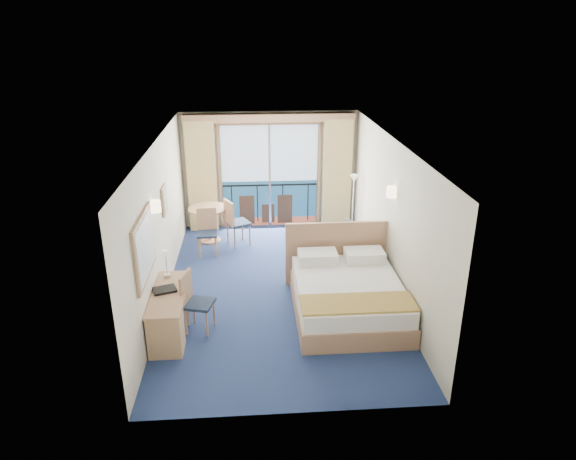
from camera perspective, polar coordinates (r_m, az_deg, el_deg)
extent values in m
plane|color=navy|center=(9.44, -1.13, -6.51)|extent=(6.50, 6.50, 0.00)
cube|color=beige|center=(11.98, -2.06, 6.68)|extent=(4.00, 0.02, 2.70)
cube|color=beige|center=(5.95, 0.56, -9.96)|extent=(4.00, 0.02, 2.70)
cube|color=beige|center=(9.01, -14.07, 0.81)|extent=(0.02, 6.50, 2.70)
cube|color=beige|center=(9.20, 11.41, 1.48)|extent=(0.02, 6.50, 2.70)
cube|color=silver|center=(8.49, -1.27, 9.79)|extent=(4.00, 6.50, 0.02)
cube|color=navy|center=(12.17, -2.00, 3.04)|extent=(2.20, 0.02, 1.08)
cube|color=#A2BAD5|center=(11.84, -2.08, 8.55)|extent=(2.20, 0.02, 1.32)
cube|color=#9E4831|center=(12.33, -1.97, 1.02)|extent=(2.20, 0.02, 0.20)
cube|color=black|center=(12.03, -2.03, 5.02)|extent=(2.20, 0.02, 0.04)
cube|color=tan|center=(11.69, -2.12, 11.88)|extent=(2.36, 0.03, 0.12)
cube|color=tan|center=(11.99, -7.57, 5.77)|extent=(0.06, 0.03, 2.40)
cube|color=tan|center=(12.07, 3.45, 6.03)|extent=(0.06, 0.03, 2.40)
cube|color=silver|center=(11.97, -2.04, 5.92)|extent=(0.05, 0.02, 2.40)
cube|color=#332217|center=(12.23, -0.35, 2.36)|extent=(0.35, 0.02, 0.70)
cube|color=#332217|center=(12.21, -4.57, 2.25)|extent=(0.35, 0.02, 0.70)
cube|color=#332217|center=(12.25, -2.22, 1.87)|extent=(0.30, 0.02, 0.45)
cube|color=black|center=(12.17, -6.24, 2.87)|extent=(0.02, 0.01, 0.90)
cube|color=black|center=(12.17, -3.41, 2.95)|extent=(0.03, 0.01, 0.90)
cube|color=black|center=(12.19, -0.59, 3.03)|extent=(0.03, 0.01, 0.90)
cube|color=black|center=(12.24, 2.22, 3.09)|extent=(0.02, 0.01, 0.90)
cube|color=#CFBF72|center=(11.86, -9.55, 5.86)|extent=(0.65, 0.22, 2.55)
cube|color=#CFBF72|center=(11.98, 5.46, 6.22)|extent=(0.65, 0.22, 2.55)
cube|color=tan|center=(11.56, -2.11, 12.37)|extent=(3.80, 0.25, 0.18)
cube|color=tan|center=(7.56, -15.68, -1.85)|extent=(0.04, 1.25, 0.95)
cube|color=#AFB9C2|center=(7.56, -15.51, -1.84)|extent=(0.01, 1.12, 0.82)
cube|color=tan|center=(9.34, -13.57, 3.24)|extent=(0.03, 0.42, 0.52)
cube|color=gray|center=(9.33, -13.45, 3.24)|extent=(0.01, 0.34, 0.44)
cylinder|color=#FFE7B2|center=(8.27, -14.54, 2.56)|extent=(0.18, 0.18, 0.18)
cylinder|color=#FFE7B2|center=(8.88, 11.46, 4.16)|extent=(0.18, 0.18, 0.18)
cube|color=tan|center=(8.64, 6.66, -8.33)|extent=(1.75, 2.18, 0.33)
cube|color=white|center=(8.49, 6.75, -6.58)|extent=(1.68, 2.12, 0.27)
cube|color=tan|center=(7.81, 7.76, -8.06)|extent=(1.73, 0.60, 0.03)
cube|color=white|center=(9.01, 3.30, -3.02)|extent=(0.68, 0.44, 0.20)
cube|color=white|center=(9.15, 8.47, -2.83)|extent=(0.68, 0.44, 0.20)
cube|color=tan|center=(9.44, 5.51, -2.55)|extent=(1.91, 0.07, 1.20)
cube|color=tan|center=(9.92, 8.89, -3.38)|extent=(0.46, 0.44, 0.60)
cube|color=silver|center=(9.80, 8.80, -1.49)|extent=(0.23, 0.20, 0.09)
imported|color=#41444F|center=(10.85, 6.53, -0.94)|extent=(0.94, 0.94, 0.62)
cylinder|color=silver|center=(11.78, 7.05, -0.61)|extent=(0.20, 0.20, 0.03)
cylinder|color=silver|center=(11.55, 7.20, 2.46)|extent=(0.02, 0.02, 1.37)
cone|color=beige|center=(11.34, 7.36, 5.71)|extent=(0.18, 0.18, 0.16)
cube|color=tan|center=(8.07, -13.12, -6.91)|extent=(0.51, 1.49, 0.04)
cube|color=tan|center=(7.81, -13.42, -10.95)|extent=(0.48, 0.45, 0.66)
cylinder|color=tan|center=(8.44, -14.28, -8.39)|extent=(0.05, 0.05, 0.66)
cylinder|color=tan|center=(8.37, -11.18, -8.38)|extent=(0.05, 0.05, 0.66)
cylinder|color=tan|center=(8.88, -13.76, -6.74)|extent=(0.05, 0.05, 0.66)
cylinder|color=tan|center=(8.81, -10.82, -6.71)|extent=(0.05, 0.05, 0.66)
cube|color=#1D2B44|center=(8.14, -9.84, -8.08)|extent=(0.51, 0.51, 0.05)
cube|color=tan|center=(8.08, -11.28, -6.31)|extent=(0.15, 0.41, 0.50)
cylinder|color=tan|center=(8.07, -9.01, -10.30)|extent=(0.04, 0.04, 0.45)
cylinder|color=tan|center=(8.34, -8.22, -9.11)|extent=(0.04, 0.04, 0.45)
cylinder|color=tan|center=(8.19, -11.27, -9.98)|extent=(0.04, 0.04, 0.45)
cylinder|color=tan|center=(8.45, -10.41, -8.82)|extent=(0.04, 0.04, 0.45)
cube|color=black|center=(8.13, -13.55, -6.46)|extent=(0.41, 0.36, 0.03)
cylinder|color=silver|center=(8.55, -13.26, -4.86)|extent=(0.12, 0.12, 0.02)
cylinder|color=silver|center=(8.47, -13.37, -3.73)|extent=(0.02, 0.02, 0.39)
cone|color=beige|center=(8.39, -13.49, -2.53)|extent=(0.11, 0.11, 0.10)
cylinder|color=tan|center=(11.32, -8.86, 2.36)|extent=(0.86, 0.86, 0.04)
cylinder|color=tan|center=(11.45, -8.75, 0.58)|extent=(0.09, 0.09, 0.76)
cylinder|color=tan|center=(11.59, -8.65, -1.08)|extent=(0.47, 0.47, 0.03)
cube|color=#1D2B44|center=(11.15, -5.55, 0.79)|extent=(0.60, 0.60, 0.05)
cube|color=tan|center=(10.97, -6.59, 1.92)|extent=(0.24, 0.41, 0.53)
cylinder|color=tan|center=(11.17, -4.27, -0.56)|extent=(0.04, 0.04, 0.47)
cylinder|color=tan|center=(11.46, -5.09, 0.03)|extent=(0.04, 0.04, 0.47)
cylinder|color=tan|center=(11.02, -5.93, -0.93)|extent=(0.04, 0.04, 0.47)
cylinder|color=tan|center=(11.33, -6.71, -0.32)|extent=(0.04, 0.04, 0.47)
cube|color=#1D2B44|center=(10.74, -8.97, -0.42)|extent=(0.43, 0.43, 0.05)
cube|color=tan|center=(10.84, -9.01, 1.22)|extent=(0.41, 0.05, 0.49)
cylinder|color=tan|center=(10.70, -9.81, -1.98)|extent=(0.04, 0.04, 0.44)
cylinder|color=tan|center=(10.68, -8.03, -1.91)|extent=(0.04, 0.04, 0.44)
cylinder|color=tan|center=(11.00, -9.73, -1.28)|extent=(0.04, 0.04, 0.44)
cylinder|color=tan|center=(10.98, -8.00, -1.21)|extent=(0.04, 0.04, 0.44)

